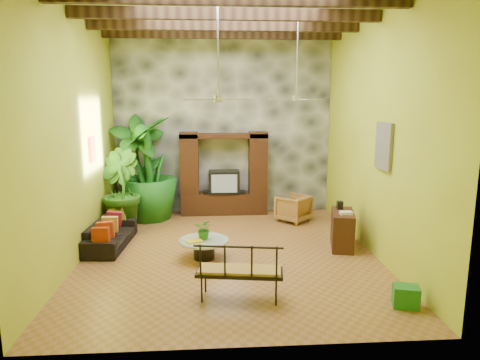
{
  "coord_description": "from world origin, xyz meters",
  "views": [
    {
      "loc": [
        -0.35,
        -8.56,
        3.2
      ],
      "look_at": [
        0.25,
        0.2,
        1.52
      ],
      "focal_mm": 32.0,
      "sensor_mm": 36.0,
      "label": 1
    }
  ],
  "objects": [
    {
      "name": "stone_accent_wall",
      "position": [
        0.0,
        3.44,
        2.5
      ],
      "size": [
        5.98,
        0.1,
        4.98
      ],
      "primitive_type": "cube",
      "color": "#373A3E",
      "rests_on": "ground"
    },
    {
      "name": "wicker_armchair",
      "position": [
        1.81,
        2.26,
        0.35
      ],
      "size": [
        1.07,
        1.07,
        0.7
      ],
      "primitive_type": "imported",
      "rotation": [
        0.0,
        0.0,
        3.91
      ],
      "color": "brown",
      "rests_on": "ground"
    },
    {
      "name": "tall_plant_c",
      "position": [
        -2.02,
        2.75,
        1.37
      ],
      "size": [
        1.57,
        1.57,
        2.75
      ],
      "primitive_type": "imported",
      "rotation": [
        0.0,
        0.0,
        4.69
      ],
      "color": "#1D6A1C",
      "rests_on": "ground"
    },
    {
      "name": "right_wall",
      "position": [
        3.0,
        0.0,
        2.5
      ],
      "size": [
        0.02,
        7.0,
        5.0
      ],
      "primitive_type": "cube",
      "color": "gold",
      "rests_on": "ground"
    },
    {
      "name": "green_bin",
      "position": [
        2.65,
        -2.56,
        0.17
      ],
      "size": [
        0.45,
        0.38,
        0.34
      ],
      "primitive_type": "cube",
      "rotation": [
        0.0,
        0.0,
        -0.27
      ],
      "color": "#1C6B28",
      "rests_on": "ground"
    },
    {
      "name": "back_wall",
      "position": [
        0.0,
        3.5,
        2.5
      ],
      "size": [
        6.0,
        0.02,
        5.0
      ],
      "primitive_type": "cube",
      "color": "gold",
      "rests_on": "ground"
    },
    {
      "name": "ground",
      "position": [
        0.0,
        0.0,
        0.0
      ],
      "size": [
        7.0,
        7.0,
        0.0
      ],
      "primitive_type": "plane",
      "color": "brown",
      "rests_on": "ground"
    },
    {
      "name": "ceiling_fan_back",
      "position": [
        1.6,
        1.2,
        3.4
      ],
      "size": [
        1.28,
        1.28,
        1.86
      ],
      "color": "#AEAFB3",
      "rests_on": "ceiling"
    },
    {
      "name": "wall_art_mask",
      "position": [
        -2.96,
        1.0,
        2.1
      ],
      "size": [
        0.06,
        0.32,
        0.55
      ],
      "primitive_type": "cube",
      "color": "#BB7B16",
      "rests_on": "left_wall"
    },
    {
      "name": "tall_plant_a",
      "position": [
        -2.28,
        2.88,
        1.4
      ],
      "size": [
        1.72,
        1.44,
        2.79
      ],
      "primitive_type": "imported",
      "rotation": [
        0.0,
        0.0,
        0.35
      ],
      "color": "#1B5616",
      "rests_on": "ground"
    },
    {
      "name": "entertainment_center",
      "position": [
        0.0,
        3.14,
        0.97
      ],
      "size": [
        2.4,
        0.55,
        2.3
      ],
      "color": "black",
      "rests_on": "ground"
    },
    {
      "name": "ceiling",
      "position": [
        0.0,
        0.0,
        5.0
      ],
      "size": [
        6.0,
        7.0,
        0.02
      ],
      "primitive_type": "cube",
      "color": "silver",
      "rests_on": "back_wall"
    },
    {
      "name": "tall_plant_b",
      "position": [
        -2.59,
        1.79,
        1.0
      ],
      "size": [
        1.39,
        1.42,
        2.0
      ],
      "primitive_type": "imported",
      "rotation": [
        0.0,
        0.0,
        2.26
      ],
      "color": "#225717",
      "rests_on": "ground"
    },
    {
      "name": "iron_bench",
      "position": [
        0.08,
        -2.19,
        0.55
      ],
      "size": [
        1.44,
        0.71,
        0.57
      ],
      "rotation": [
        0.0,
        0.0,
        -0.15
      ],
      "color": "black",
      "rests_on": "ground"
    },
    {
      "name": "wall_art_painting",
      "position": [
        2.96,
        -0.6,
        2.3
      ],
      "size": [
        0.06,
        0.7,
        0.9
      ],
      "primitive_type": "cube",
      "color": "#2A5E9A",
      "rests_on": "right_wall"
    },
    {
      "name": "yellow_tray",
      "position": [
        -0.7,
        -0.42,
        0.42
      ],
      "size": [
        0.36,
        0.3,
        0.03
      ],
      "primitive_type": "cube",
      "rotation": [
        0.0,
        0.0,
        0.32
      ],
      "color": "gold",
      "rests_on": "coffee_table"
    },
    {
      "name": "coffee_table",
      "position": [
        -0.52,
        -0.29,
        0.26
      ],
      "size": [
        1.0,
        1.0,
        0.4
      ],
      "rotation": [
        0.0,
        0.0,
        -0.18
      ],
      "color": "black",
      "rests_on": "ground"
    },
    {
      "name": "side_console",
      "position": [
        2.48,
        0.18,
        0.4
      ],
      "size": [
        0.67,
        1.07,
        0.8
      ],
      "primitive_type": "cube",
      "rotation": [
        0.0,
        0.0,
        -0.23
      ],
      "color": "#332110",
      "rests_on": "ground"
    },
    {
      "name": "ceiling_beams",
      "position": [
        0.0,
        0.0,
        4.78
      ],
      "size": [
        5.95,
        5.36,
        0.22
      ],
      "color": "#372411",
      "rests_on": "ceiling"
    },
    {
      "name": "sofa",
      "position": [
        -2.58,
        0.6,
        0.27
      ],
      "size": [
        0.86,
        1.91,
        0.55
      ],
      "primitive_type": "imported",
      "rotation": [
        0.0,
        0.0,
        1.5
      ],
      "color": "black",
      "rests_on": "ground"
    },
    {
      "name": "left_wall",
      "position": [
        -3.0,
        0.0,
        2.5
      ],
      "size": [
        0.02,
        7.0,
        5.0
      ],
      "primitive_type": "cube",
      "color": "gold",
      "rests_on": "ground"
    },
    {
      "name": "centerpiece_plant",
      "position": [
        -0.51,
        -0.23,
        0.61
      ],
      "size": [
        0.46,
        0.43,
        0.42
      ],
      "primitive_type": "imported",
      "rotation": [
        0.0,
        0.0,
        -0.34
      ],
      "color": "#24661A",
      "rests_on": "coffee_table"
    },
    {
      "name": "ceiling_fan_front",
      "position": [
        -0.2,
        -0.4,
        3.4
      ],
      "size": [
        1.28,
        1.28,
        1.86
      ],
      "color": "#AEAFB3",
      "rests_on": "ceiling"
    }
  ]
}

